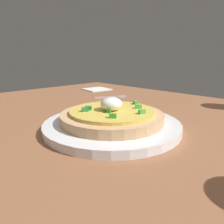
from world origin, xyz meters
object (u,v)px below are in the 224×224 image
(plate, at_px, (112,125))
(fork, at_px, (113,97))
(pizza, at_px, (112,115))
(napkin, at_px, (97,89))

(plate, relative_size, fork, 2.57)
(plate, height_order, pizza, pizza)
(pizza, bearing_deg, fork, 135.15)
(fork, bearing_deg, plate, -107.58)
(plate, distance_m, pizza, 0.02)
(plate, bearing_deg, napkin, 143.20)
(pizza, height_order, fork, pizza)
(fork, height_order, napkin, fork)
(napkin, bearing_deg, fork, -23.06)
(plate, bearing_deg, pizza, -46.86)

